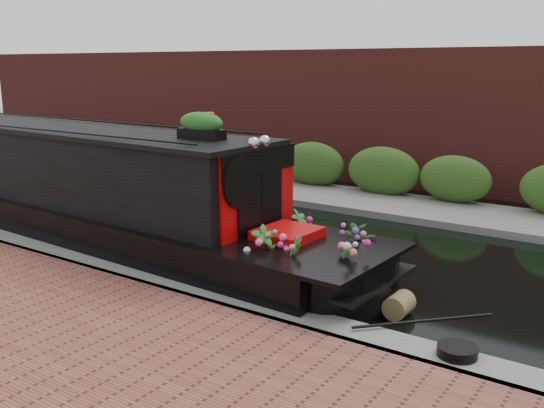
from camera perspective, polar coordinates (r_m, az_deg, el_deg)
The scene contains 8 objects.
ground at distance 12.37m, azimuth -0.05°, elevation -3.66°, with size 80.00×80.00×0.00m, color black.
near_bank_coping at distance 9.98m, azimuth -10.99°, elevation -8.08°, with size 40.00×0.60×0.50m, color slate.
far_bank_path at distance 15.89m, azimuth 8.59°, elevation -0.04°, with size 40.00×2.40×0.34m, color slate.
far_hedge at distance 16.69m, azimuth 9.95°, elevation 0.54°, with size 40.00×1.10×2.80m, color #2E4F1A.
far_brick_wall at distance 18.58m, azimuth 12.68°, elevation 1.68°, with size 40.00×1.00×8.00m, color maroon.
narrowboat at distance 12.91m, azimuth -17.22°, elevation 0.54°, with size 12.84×2.73×3.01m.
rope_fender at distance 9.00m, azimuth 11.87°, elevation -9.30°, with size 0.35×0.35×0.45m, color olive.
coiled_mooring_rope at distance 7.53m, azimuth 17.05°, elevation -13.10°, with size 0.47×0.47×0.12m, color black.
Camera 1 is at (6.73, -9.75, 3.55)m, focal length 40.00 mm.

